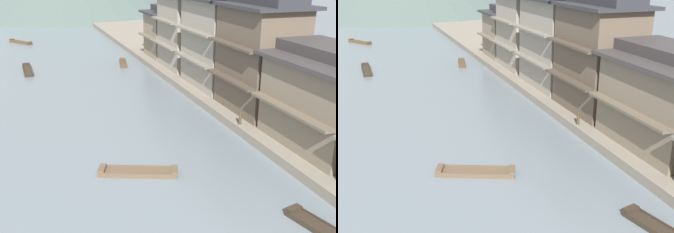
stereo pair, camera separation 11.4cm
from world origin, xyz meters
TOP-DOWN VIEW (x-y plane):
  - riverbank_right at (15.97, 30.00)m, footprint 18.00×110.00m
  - boat_moored_nearest at (-6.90, 58.77)m, footprint 3.39×4.41m
  - boat_moored_second at (-6.44, 39.22)m, footprint 1.06×5.55m
  - boat_moored_third at (-1.22, 11.34)m, footprint 4.56×2.68m
  - boat_midriver_drifting at (4.59, 39.14)m, footprint 1.56×4.09m
  - house_waterfront_second at (11.01, 10.25)m, footprint 7.04×8.36m
  - house_waterfront_tall at (10.16, 17.72)m, footprint 5.34×7.51m
  - house_waterfront_narrow at (10.68, 25.13)m, footprint 6.38×8.28m
  - house_waterfront_far at (10.41, 33.11)m, footprint 5.84×7.42m
  - house_waterfront_end at (10.85, 39.50)m, footprint 6.72×6.16m
  - mooring_post_dock_mid at (7.32, 15.08)m, footprint 0.20×0.20m

SIDE VIEW (x-z plane):
  - boat_moored_third at x=-1.22m, z-range -0.06..0.31m
  - boat_midriver_drifting at x=4.59m, z-range -0.07..0.35m
  - boat_moored_second at x=-6.44m, z-range -0.08..0.37m
  - boat_moored_nearest at x=-6.90m, z-range -0.08..0.41m
  - riverbank_right at x=15.97m, z-range 0.00..0.62m
  - mooring_post_dock_mid at x=7.32m, z-range 0.62..1.59m
  - house_waterfront_second at x=11.01m, z-range 0.54..6.68m
  - house_waterfront_end at x=10.85m, z-range 0.56..6.70m
  - house_waterfront_narrow at x=10.68m, z-range 0.54..9.28m
  - house_waterfront_far at x=10.41m, z-range 0.55..9.29m
  - house_waterfront_tall at x=10.16m, z-range 0.55..9.29m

